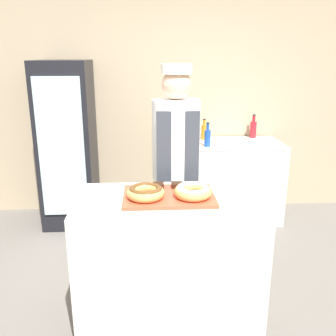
{
  "coord_description": "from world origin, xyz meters",
  "views": [
    {
      "loc": [
        -0.14,
        -2.34,
        1.88
      ],
      "look_at": [
        0.0,
        0.1,
        1.13
      ],
      "focal_mm": 40.0,
      "sensor_mm": 36.0,
      "label": 1
    }
  ],
  "objects": [
    {
      "name": "serving_tray",
      "position": [
        0.0,
        0.0,
        0.96
      ],
      "size": [
        0.61,
        0.42,
        0.02
      ],
      "color": "#D84C33",
      "rests_on": "display_counter"
    },
    {
      "name": "chest_freezer",
      "position": [
        0.87,
        1.75,
        0.46
      ],
      "size": [
        1.04,
        0.63,
        0.91
      ],
      "color": "silver",
      "rests_on": "ground_plane"
    },
    {
      "name": "bottle_orange",
      "position": [
        0.53,
        1.92,
        1.01
      ],
      "size": [
        0.06,
        0.06,
        0.24
      ],
      "color": "orange",
      "rests_on": "chest_freezer"
    },
    {
      "name": "beverage_fridge",
      "position": [
        -1.02,
        1.75,
        0.91
      ],
      "size": [
        0.57,
        0.65,
        1.82
      ],
      "color": "black",
      "rests_on": "ground_plane"
    },
    {
      "name": "donut_light_glaze",
      "position": [
        0.16,
        -0.05,
        1.01
      ],
      "size": [
        0.25,
        0.25,
        0.08
      ],
      "color": "tan",
      "rests_on": "serving_tray"
    },
    {
      "name": "display_counter",
      "position": [
        0.0,
        0.0,
        0.47
      ],
      "size": [
        1.26,
        0.66,
        0.95
      ],
      "color": "beige",
      "rests_on": "ground_plane"
    },
    {
      "name": "bottle_red",
      "position": [
        1.13,
        1.99,
        1.02
      ],
      "size": [
        0.07,
        0.07,
        0.28
      ],
      "color": "red",
      "rests_on": "chest_freezer"
    },
    {
      "name": "brownie_back_right",
      "position": [
        0.07,
        0.14,
        0.99
      ],
      "size": [
        0.08,
        0.08,
        0.03
      ],
      "color": "black",
      "rests_on": "serving_tray"
    },
    {
      "name": "ground_plane",
      "position": [
        0.0,
        0.0,
        0.0
      ],
      "size": [
        14.0,
        14.0,
        0.0
      ],
      "primitive_type": "plane",
      "color": "#66605B"
    },
    {
      "name": "baker_person",
      "position": [
        0.1,
        0.66,
        0.95
      ],
      "size": [
        0.39,
        0.39,
        1.8
      ],
      "color": "#4C4C51",
      "rests_on": "ground_plane"
    },
    {
      "name": "wall_back",
      "position": [
        0.0,
        2.13,
        1.35
      ],
      "size": [
        8.0,
        0.06,
        2.7
      ],
      "color": "tan",
      "rests_on": "ground_plane"
    },
    {
      "name": "donut_chocolate_glaze",
      "position": [
        -0.16,
        -0.05,
        1.01
      ],
      "size": [
        0.25,
        0.25,
        0.08
      ],
      "color": "tan",
      "rests_on": "serving_tray"
    },
    {
      "name": "brownie_back_left",
      "position": [
        -0.07,
        0.14,
        0.99
      ],
      "size": [
        0.08,
        0.08,
        0.03
      ],
      "color": "black",
      "rests_on": "serving_tray"
    },
    {
      "name": "bottle_blue",
      "position": [
        0.51,
        1.57,
        1.01
      ],
      "size": [
        0.07,
        0.07,
        0.26
      ],
      "color": "#1E4CB2",
      "rests_on": "chest_freezer"
    }
  ]
}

